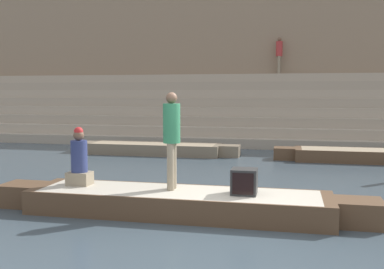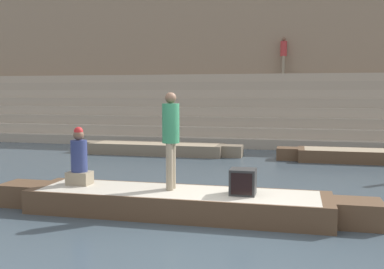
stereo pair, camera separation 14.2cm
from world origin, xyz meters
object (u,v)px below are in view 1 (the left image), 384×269
object	(u,v)px
person_standing	(172,133)
moored_boat_shore	(375,156)
tv_set	(244,182)
moored_boat_distant	(154,148)
person_on_steps	(279,53)
rowboat_main	(177,202)
person_rowing	(79,161)

from	to	relation	value
person_standing	moored_boat_shore	xyz separation A→B (m)	(4.66, 7.00, -1.24)
tv_set	moored_boat_distant	world-z (taller)	tv_set
person_standing	person_on_steps	distance (m)	14.06
rowboat_main	person_rowing	distance (m)	2.06
rowboat_main	moored_boat_shore	bearing A→B (deg)	60.42
rowboat_main	moored_boat_distant	bearing A→B (deg)	113.28
tv_set	person_on_steps	distance (m)	14.27
person_rowing	person_on_steps	xyz separation A→B (m)	(3.30, 13.74, 3.12)
person_standing	tv_set	bearing A→B (deg)	-11.77
person_rowing	moored_boat_distant	world-z (taller)	person_rowing
person_rowing	tv_set	xyz separation A→B (m)	(3.13, -0.12, -0.23)
person_standing	rowboat_main	bearing A→B (deg)	-48.01
tv_set	moored_boat_shore	bearing A→B (deg)	69.03
person_standing	moored_boat_shore	bearing A→B (deg)	49.67
moored_boat_shore	rowboat_main	bearing A→B (deg)	-123.86
rowboat_main	moored_boat_distant	world-z (taller)	rowboat_main
person_rowing	moored_boat_shore	bearing A→B (deg)	36.15
person_rowing	tv_set	size ratio (longest dim) A/B	2.48
moored_boat_shore	person_on_steps	world-z (taller)	person_on_steps
moored_boat_distant	person_on_steps	world-z (taller)	person_on_steps
moored_boat_shore	moored_boat_distant	xyz separation A→B (m)	(-7.25, 0.21, 0.00)
tv_set	rowboat_main	bearing A→B (deg)	-175.84
rowboat_main	person_on_steps	distance (m)	14.43
tv_set	moored_boat_distant	size ratio (longest dim) A/B	0.07
moored_boat_distant	person_rowing	bearing A→B (deg)	-87.35
rowboat_main	person_rowing	size ratio (longest dim) A/B	6.26
rowboat_main	tv_set	distance (m)	1.26
person_standing	tv_set	xyz separation A→B (m)	(1.32, -0.12, -0.80)
person_rowing	person_on_steps	size ratio (longest dim) A/B	0.66
tv_set	person_on_steps	size ratio (longest dim) A/B	0.26
rowboat_main	person_standing	size ratio (longest dim) A/B	3.94
rowboat_main	person_on_steps	size ratio (longest dim) A/B	4.11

